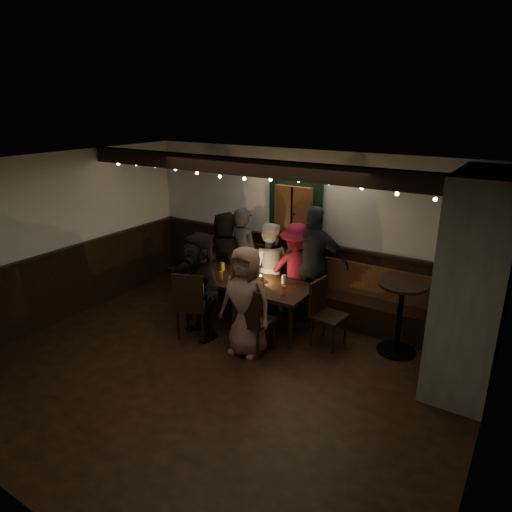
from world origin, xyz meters
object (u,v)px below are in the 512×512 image
Objects in this scene: chair_end at (324,309)px; person_g at (246,302)px; chair_near_left at (191,302)px; high_top at (400,309)px; dining_table at (249,284)px; person_d at (297,270)px; person_a at (226,256)px; person_b at (244,256)px; chair_near_right at (251,316)px; person_f at (200,285)px; person_e at (314,264)px; person_c at (268,266)px.

chair_end is 0.62× the size of person_g.
chair_near_left reaches higher than high_top.
dining_table is 1.30× the size of person_d.
dining_table is at bearing 117.66° from person_g.
person_a is (-2.11, 0.57, 0.23)m from chair_end.
person_b is at bearing 174.36° from high_top.
person_f is at bearing 176.44° from chair_near_right.
chair_end is at bearing 164.67° from person_a.
person_e is (1.18, 1.56, 0.33)m from chair_near_left.
person_c is at bearing 112.08° from chair_near_right.
person_g reaches higher than person_d.
person_d is (1.34, 0.06, -0.00)m from person_a.
person_f reaches higher than person_g.
person_b reaches higher than person_c.
person_a is (-0.88, 0.62, 0.12)m from dining_table.
person_a is at bearing 135.81° from chair_near_right.
chair_near_right is (0.53, -0.75, -0.09)m from dining_table.
person_g reaches higher than chair_near_left.
dining_table is at bearing -177.38° from chair_end.
person_c is at bearing 93.04° from dining_table.
person_g is (1.34, -1.38, -0.00)m from person_a.
person_a is 0.92× the size of person_b.
person_c is 1.48m from person_g.
chair_end is at bearing 49.35° from person_f.
person_c is at bearing 75.02° from chair_near_left.
person_a is 1.04× the size of person_c.
person_a is (-1.41, 1.37, 0.21)m from chair_near_right.
chair_end is 0.93× the size of high_top.
person_f is (-0.92, 0.06, 0.23)m from chair_near_right.
chair_near_left is at bearing 106.84° from person_a.
high_top is at bearing 47.00° from person_f.
chair_near_left is 1.54m from person_c.
chair_near_right is 0.22m from person_g.
person_c is 0.97× the size of person_d.
person_e reaches higher than chair_end.
person_d is at bearing 86.45° from person_g.
person_g reaches higher than chair_end.
person_d is 1.62m from person_f.
person_b is at bearing 127.22° from chair_near_right.
person_a is (-3.08, 0.25, 0.12)m from high_top.
dining_table is 0.92m from chair_near_right.
person_b reaches higher than chair_near_left.
person_b is 1.28m from person_e.
person_d reaches higher than chair_end.
person_g is at bearing -147.04° from high_top.
person_a is at bearing 13.22° from person_b.
person_e is at bearing -166.92° from person_b.
person_d is 1.44m from person_g.
person_g is at bearing 89.38° from person_c.
person_b is (-2.73, 0.27, 0.18)m from high_top.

